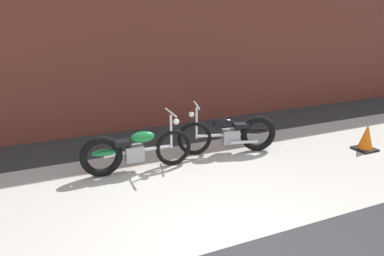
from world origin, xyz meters
name	(u,v)px	position (x,y,z in m)	size (l,w,h in m)	color
ground_plane	(229,247)	(0.00, 0.00, 0.00)	(80.00, 80.00, 0.00)	#2D2D30
sidewalk_slab	(176,187)	(0.00, 1.75, 0.00)	(36.00, 3.50, 0.01)	#B2ADA3
brick_building_wall	(116,21)	(0.00, 5.20, 2.48)	(36.00, 0.50, 4.97)	brown
motorcycle_green	(130,151)	(-0.50, 2.65, 0.40)	(2.01, 0.58, 1.03)	black
motorcycle_black	(235,133)	(1.65, 2.71, 0.40)	(1.96, 0.77, 1.03)	black
traffic_cone	(366,138)	(4.16, 1.71, 0.25)	(0.40, 0.40, 0.55)	orange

